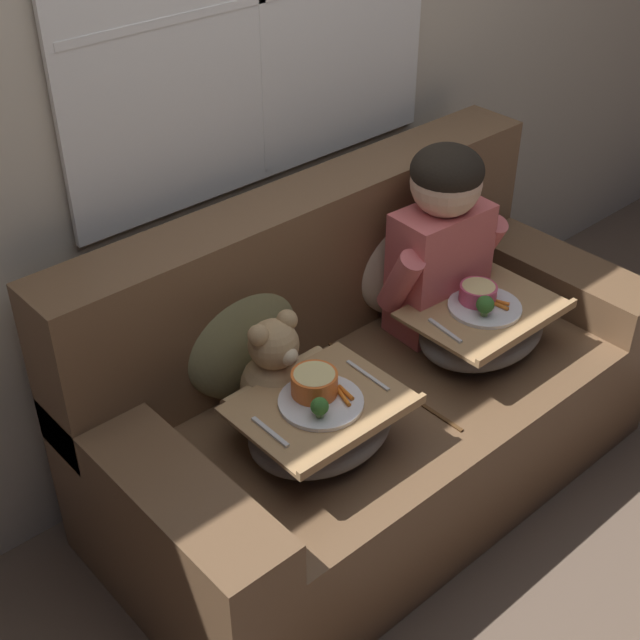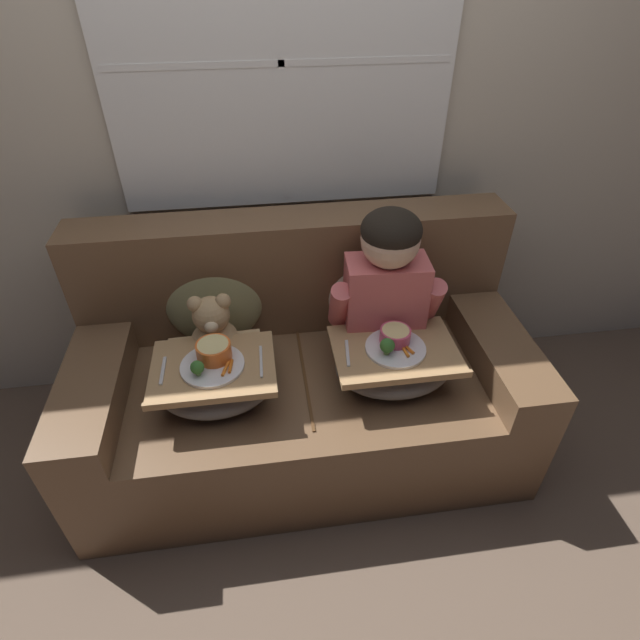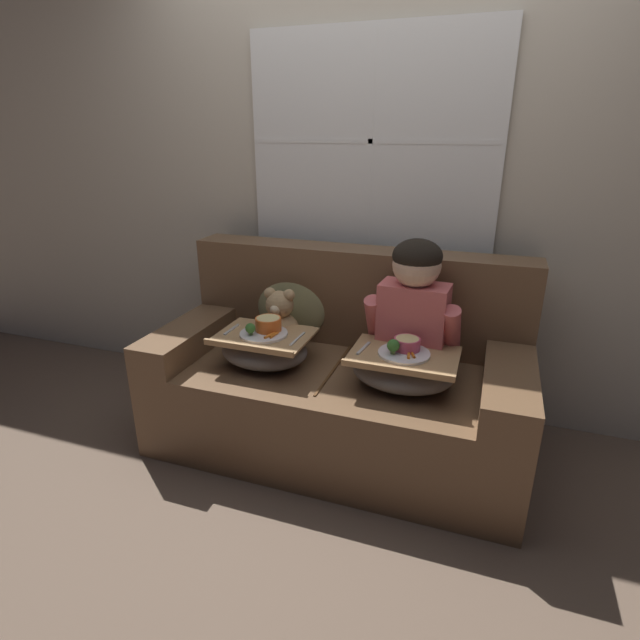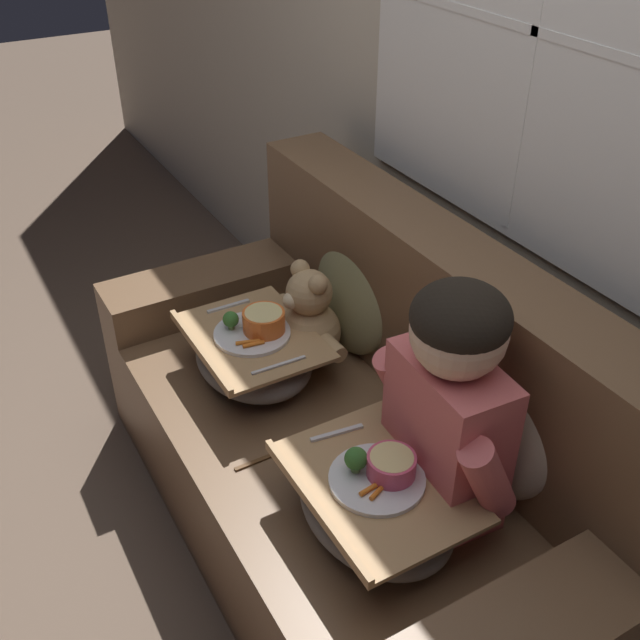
{
  "view_description": "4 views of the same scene",
  "coord_description": "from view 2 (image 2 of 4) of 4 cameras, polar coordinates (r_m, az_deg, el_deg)",
  "views": [
    {
      "loc": [
        -1.58,
        -1.49,
        2.18
      ],
      "look_at": [
        -0.15,
        0.11,
        0.68
      ],
      "focal_mm": 50.0,
      "sensor_mm": 36.0,
      "label": 1
    },
    {
      "loc": [
        -0.14,
        -1.5,
        1.87
      ],
      "look_at": [
        0.06,
        -0.03,
        0.72
      ],
      "focal_mm": 28.0,
      "sensor_mm": 36.0,
      "label": 2
    },
    {
      "loc": [
        0.66,
        -2.14,
        1.55
      ],
      "look_at": [
        -0.12,
        0.08,
        0.65
      ],
      "focal_mm": 28.0,
      "sensor_mm": 36.0,
      "label": 3
    },
    {
      "loc": [
        1.37,
        -0.85,
        1.93
      ],
      "look_at": [
        -0.11,
        -0.01,
        0.77
      ],
      "focal_mm": 42.0,
      "sensor_mm": 36.0,
      "label": 4
    }
  ],
  "objects": [
    {
      "name": "teddy_bear",
      "position": [
        2.03,
        -11.96,
        -1.86
      ],
      "size": [
        0.36,
        0.25,
        0.34
      ],
      "color": "tan",
      "rests_on": "couch"
    },
    {
      "name": "wall_back_with_window",
      "position": [
        2.14,
        -4.32,
        22.55
      ],
      "size": [
        8.0,
        0.08,
        2.6
      ],
      "color": "beige",
      "rests_on": "ground_plane"
    },
    {
      "name": "lap_tray_teddy",
      "position": [
        1.92,
        -11.89,
        -6.74
      ],
      "size": [
        0.45,
        0.36,
        0.24
      ],
      "color": "slate",
      "rests_on": "teddy_bear"
    },
    {
      "name": "ground_plane",
      "position": [
        2.4,
        -1.7,
        -13.45
      ],
      "size": [
        14.0,
        14.0,
        0.0
      ],
      "primitive_type": "plane",
      "color": "brown"
    },
    {
      "name": "lap_tray_child",
      "position": [
        1.98,
        8.41,
        -4.88
      ],
      "size": [
        0.48,
        0.35,
        0.24
      ],
      "color": "slate",
      "rests_on": "child_figure"
    },
    {
      "name": "throw_pillow_behind_teddy",
      "position": [
        2.13,
        -12.07,
        2.4
      ],
      "size": [
        0.42,
        0.2,
        0.44
      ],
      "color": "#898456",
      "rests_on": "couch"
    },
    {
      "name": "throw_pillow_behind_child",
      "position": [
        2.18,
        6.24,
        3.92
      ],
      "size": [
        0.44,
        0.21,
        0.45
      ],
      "color": "#C1B293",
      "rests_on": "couch"
    },
    {
      "name": "child_figure",
      "position": [
        1.96,
        7.64,
        4.69
      ],
      "size": [
        0.46,
        0.23,
        0.64
      ],
      "color": "#DB6666",
      "rests_on": "couch"
    },
    {
      "name": "couch",
      "position": [
        2.19,
        -2.08,
        -6.38
      ],
      "size": [
        1.82,
        0.9,
        0.97
      ],
      "color": "brown",
      "rests_on": "ground_plane"
    }
  ]
}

